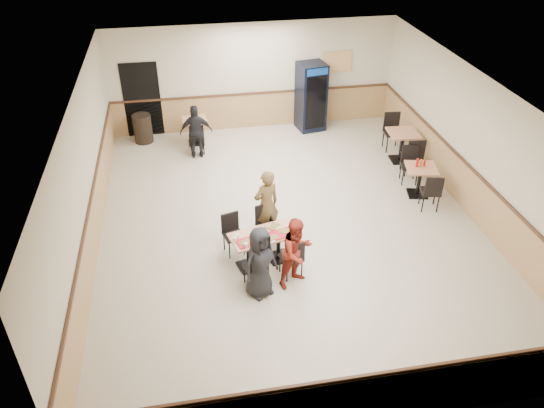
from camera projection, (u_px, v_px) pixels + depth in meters
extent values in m
plane|color=beige|center=(289.00, 222.00, 11.49)|extent=(10.00, 10.00, 0.00)
plane|color=silver|center=(292.00, 91.00, 9.84)|extent=(10.00, 10.00, 0.00)
plane|color=beige|center=(253.00, 77.00, 14.78)|extent=(8.00, 0.00, 8.00)
plane|color=beige|center=(373.00, 353.00, 6.55)|extent=(8.00, 0.00, 8.00)
plane|color=beige|center=(85.00, 180.00, 10.07)|extent=(0.00, 10.00, 10.00)
plane|color=beige|center=(474.00, 146.00, 11.26)|extent=(0.00, 10.00, 10.00)
cube|color=tan|center=(254.00, 111.00, 15.32)|extent=(7.98, 0.03, 1.00)
cube|color=tan|center=(464.00, 186.00, 11.81)|extent=(0.03, 9.98, 1.00)
cube|color=#472B19|center=(254.00, 93.00, 15.01)|extent=(7.98, 0.04, 0.06)
cube|color=black|center=(142.00, 100.00, 14.55)|extent=(1.00, 0.02, 2.10)
cube|color=orange|center=(337.00, 62.00, 14.95)|extent=(0.85, 0.02, 0.60)
cube|color=black|center=(249.00, 266.00, 10.24)|extent=(0.49, 0.49, 0.04)
cylinder|color=black|center=(248.00, 253.00, 10.06)|extent=(0.08, 0.08, 0.61)
cube|color=tan|center=(248.00, 239.00, 9.89)|extent=(0.77, 0.77, 0.04)
cube|color=black|center=(278.00, 257.00, 10.46)|extent=(0.49, 0.49, 0.04)
cylinder|color=black|center=(279.00, 244.00, 10.28)|extent=(0.08, 0.08, 0.61)
cube|color=tan|center=(279.00, 231.00, 10.11)|extent=(0.77, 0.77, 0.04)
imported|color=black|center=(260.00, 263.00, 9.25)|extent=(0.82, 0.73, 1.41)
imported|color=maroon|center=(297.00, 252.00, 9.51)|extent=(0.85, 0.79, 1.40)
imported|color=brown|center=(266.00, 205.00, 10.66)|extent=(0.66, 0.55, 1.55)
imported|color=black|center=(196.00, 132.00, 13.64)|extent=(0.84, 0.37, 1.43)
cube|color=red|center=(248.00, 242.00, 9.78)|extent=(0.47, 0.39, 0.02)
cube|color=red|center=(282.00, 234.00, 9.99)|extent=(0.47, 0.39, 0.02)
cylinder|color=white|center=(263.00, 240.00, 9.83)|extent=(0.21, 0.21, 0.01)
cube|color=#A67740|center=(263.00, 240.00, 9.83)|extent=(0.24, 0.16, 0.02)
cylinder|color=white|center=(274.00, 227.00, 10.19)|extent=(0.21, 0.21, 0.01)
cube|color=#A67740|center=(274.00, 226.00, 10.18)|extent=(0.27, 0.28, 0.02)
cylinder|color=white|center=(285.00, 231.00, 10.06)|extent=(0.21, 0.21, 0.01)
cube|color=#A67740|center=(285.00, 231.00, 10.06)|extent=(0.26, 0.19, 0.02)
cylinder|color=white|center=(272.00, 238.00, 9.88)|extent=(0.21, 0.21, 0.01)
cube|color=#A67740|center=(272.00, 238.00, 9.88)|extent=(0.27, 0.22, 0.02)
cylinder|color=white|center=(246.00, 243.00, 9.76)|extent=(0.21, 0.21, 0.01)
cube|color=#A67740|center=(246.00, 242.00, 9.76)|extent=(0.28, 0.26, 0.02)
cylinder|color=white|center=(256.00, 243.00, 9.68)|extent=(0.07, 0.07, 0.09)
cylinder|color=white|center=(237.00, 236.00, 9.86)|extent=(0.07, 0.07, 0.09)
cylinder|color=white|center=(246.00, 245.00, 9.64)|extent=(0.07, 0.07, 0.09)
cylinder|color=white|center=(252.00, 234.00, 9.92)|extent=(0.07, 0.07, 0.09)
cylinder|color=white|center=(235.00, 239.00, 9.78)|extent=(0.07, 0.07, 0.09)
cylinder|color=silver|center=(265.00, 230.00, 10.01)|extent=(0.07, 0.07, 0.12)
ellipsoid|color=white|center=(265.00, 233.00, 9.96)|extent=(0.14, 0.14, 0.09)
cube|color=black|center=(417.00, 194.00, 12.43)|extent=(0.52, 0.52, 0.04)
cylinder|color=black|center=(419.00, 181.00, 12.24)|extent=(0.09, 0.09, 0.66)
cube|color=tan|center=(421.00, 168.00, 12.06)|extent=(0.81, 0.81, 0.04)
cube|color=black|center=(400.00, 160.00, 13.83)|extent=(0.52, 0.52, 0.04)
cylinder|color=black|center=(402.00, 146.00, 13.62)|extent=(0.10, 0.10, 0.73)
cube|color=tan|center=(404.00, 133.00, 13.42)|extent=(0.80, 0.80, 0.04)
cylinder|color=red|center=(417.00, 163.00, 12.02)|extent=(0.06, 0.06, 0.20)
cylinder|color=#C9661A|center=(421.00, 163.00, 12.04)|extent=(0.06, 0.06, 0.17)
cylinder|color=red|center=(424.00, 163.00, 12.06)|extent=(0.05, 0.05, 0.14)
cube|color=black|center=(197.00, 142.00, 14.68)|extent=(0.44, 0.44, 0.04)
cylinder|color=black|center=(196.00, 131.00, 14.49)|extent=(0.08, 0.08, 0.64)
cube|color=tan|center=(195.00, 120.00, 14.31)|extent=(0.68, 0.68, 0.04)
cube|color=black|center=(311.00, 97.00, 14.98)|extent=(0.83, 0.82, 1.92)
cube|color=black|center=(316.00, 103.00, 14.72)|extent=(0.58, 0.11, 1.52)
cube|color=navy|center=(318.00, 72.00, 14.23)|extent=(0.60, 0.12, 0.18)
cylinder|color=black|center=(143.00, 128.00, 14.54)|extent=(0.50, 0.50, 0.80)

